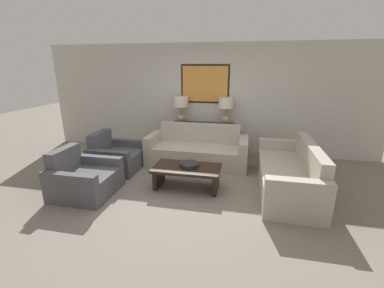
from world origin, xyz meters
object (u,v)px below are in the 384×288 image
(table_lamp_right, at_px, (226,106))
(armchair_near_back_wall, at_px, (116,157))
(console_table, at_px, (203,139))
(table_lamp_left, at_px, (181,105))
(decorative_bowl, at_px, (190,165))
(armchair_near_camera, at_px, (84,179))
(couch_by_side, at_px, (289,175))
(coffee_table, at_px, (187,172))
(couch_by_back_wall, at_px, (197,151))

(table_lamp_right, xyz_separation_m, armchair_near_back_wall, (-2.18, -1.39, -0.95))
(console_table, height_order, table_lamp_right, table_lamp_right)
(table_lamp_left, relative_size, decorative_bowl, 1.89)
(armchair_near_camera, bearing_deg, couch_by_side, 14.02)
(table_lamp_left, relative_size, couch_by_side, 0.29)
(armchair_near_back_wall, bearing_deg, table_lamp_right, 32.48)
(table_lamp_right, bearing_deg, coffee_table, -104.34)
(console_table, distance_m, couch_by_side, 2.47)
(console_table, bearing_deg, table_lamp_left, -180.00)
(table_lamp_left, xyz_separation_m, table_lamp_right, (1.09, 0.00, 0.00))
(console_table, xyz_separation_m, couch_by_side, (1.83, -1.65, -0.09))
(armchair_near_camera, bearing_deg, table_lamp_left, 66.57)
(table_lamp_left, relative_size, table_lamp_right, 1.00)
(table_lamp_left, distance_m, coffee_table, 2.23)
(armchair_near_back_wall, bearing_deg, decorative_bowl, -17.24)
(decorative_bowl, bearing_deg, coffee_table, -146.74)
(table_lamp_right, height_order, decorative_bowl, table_lamp_right)
(coffee_table, bearing_deg, decorative_bowl, 33.26)
(couch_by_back_wall, distance_m, armchair_near_camera, 2.44)
(couch_by_back_wall, height_order, decorative_bowl, couch_by_back_wall)
(couch_by_back_wall, bearing_deg, table_lamp_left, 127.70)
(console_table, bearing_deg, armchair_near_back_wall, -139.68)
(table_lamp_right, height_order, coffee_table, table_lamp_right)
(console_table, relative_size, table_lamp_right, 2.39)
(table_lamp_right, bearing_deg, armchair_near_back_wall, -147.52)
(armchair_near_camera, bearing_deg, coffee_table, 18.56)
(decorative_bowl, bearing_deg, console_table, 92.68)
(couch_by_side, bearing_deg, couch_by_back_wall, 152.69)
(coffee_table, distance_m, armchair_near_back_wall, 1.77)
(couch_by_back_wall, relative_size, armchair_near_camera, 2.28)
(armchair_near_camera, bearing_deg, couch_by_back_wall, 47.93)
(couch_by_back_wall, relative_size, decorative_bowl, 6.48)
(table_lamp_left, distance_m, table_lamp_right, 1.09)
(decorative_bowl, relative_size, armchair_near_camera, 0.35)
(console_table, height_order, armchair_near_back_wall, armchair_near_back_wall)
(decorative_bowl, bearing_deg, couch_by_back_wall, 94.22)
(table_lamp_right, xyz_separation_m, decorative_bowl, (-0.45, -1.92, -0.77))
(couch_by_back_wall, bearing_deg, armchair_near_camera, -132.07)
(couch_by_back_wall, xyz_separation_m, couch_by_side, (1.83, -0.95, 0.00))
(console_table, relative_size, couch_by_side, 0.70)
(armchair_near_back_wall, bearing_deg, coffee_table, -18.56)
(decorative_bowl, distance_m, armchair_near_back_wall, 1.81)
(coffee_table, bearing_deg, couch_by_side, 9.57)
(console_table, distance_m, coffee_table, 1.95)
(armchair_near_camera, bearing_deg, decorative_bowl, 18.98)
(couch_by_side, bearing_deg, coffee_table, -170.43)
(couch_by_back_wall, xyz_separation_m, armchair_near_back_wall, (-1.63, -0.68, -0.03))
(table_lamp_left, bearing_deg, table_lamp_right, 0.00)
(couch_by_back_wall, distance_m, coffee_table, 1.25)
(couch_by_side, xyz_separation_m, armchair_near_back_wall, (-3.46, 0.26, -0.03))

